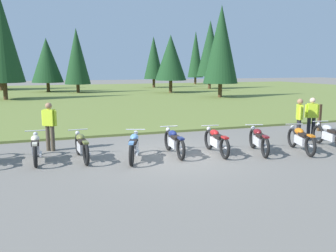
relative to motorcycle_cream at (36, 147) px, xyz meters
name	(u,v)px	position (x,y,z in m)	size (l,w,h in m)	color
ground_plane	(174,156)	(4.21, -0.81, -0.44)	(140.00, 140.00, 0.00)	slate
grass_moorland	(83,95)	(4.21, 25.11, -0.39)	(80.00, 44.00, 0.10)	olive
forest_treeline	(88,52)	(5.45, 29.51, 4.08)	(41.06, 27.06, 9.01)	#47331E
motorcycle_cream	(36,147)	(0.00, 0.00, 0.00)	(0.62, 2.10, 0.88)	black
motorcycle_olive	(82,146)	(1.35, -0.27, 0.00)	(0.62, 2.10, 0.88)	black
motorcycle_sky_blue	(134,146)	(2.87, -0.83, 0.00)	(0.91, 2.01, 0.88)	black
motorcycle_navy	(174,142)	(4.27, -0.64, 0.00)	(0.62, 2.10, 0.88)	black
motorcycle_red	(216,141)	(5.64, -0.97, 0.00)	(0.62, 2.10, 0.88)	black
motorcycle_maroon	(259,140)	(7.06, -1.31, 0.00)	(0.83, 2.04, 0.88)	black
motorcycle_orange	(301,139)	(8.50, -1.67, 0.00)	(0.79, 2.05, 0.88)	black
motorcycle_silver	(329,135)	(9.93, -1.45, 0.00)	(0.63, 2.09, 0.88)	black
rider_with_back_turned	(50,124)	(0.47, 1.34, 0.51)	(0.48, 0.38, 1.67)	#4C4233
rider_near_row_end	(299,117)	(9.55, -0.27, 0.51)	(0.38, 0.47, 1.67)	black
rider_in_hivis_vest	(312,116)	(10.32, -0.07, 0.51)	(0.50, 0.35, 1.67)	black
trail_marker_post	(320,118)	(12.03, 1.35, 0.17)	(0.12, 0.12, 1.21)	#47331E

